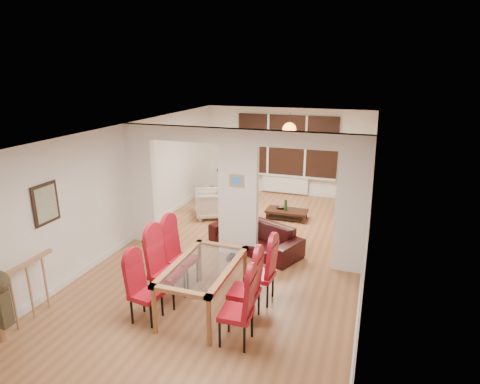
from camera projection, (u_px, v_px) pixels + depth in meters
The scene contains 24 objects.
floor at pixel (238, 253), 8.36m from camera, with size 5.00×9.00×0.01m, color #97633D.
room_walls at pixel (238, 194), 7.97m from camera, with size 5.00×9.00×2.60m, color silver, non-canonical shape.
divider_wall at pixel (238, 194), 7.97m from camera, with size 5.00×0.18×2.60m, color white.
bay_window_blinds at pixel (287, 145), 11.93m from camera, with size 3.00×0.08×1.80m, color black.
radiator at pixel (285, 184), 12.25m from camera, with size 1.40×0.08×0.50m, color white.
pendant_light at pixel (289, 129), 10.62m from camera, with size 0.36×0.36×0.36m, color orange.
stair_newel at pixel (27, 288), 5.99m from camera, with size 0.40×1.20×1.10m, color #A7764C, non-canonical shape.
wall_poster at pixel (46, 204), 6.47m from camera, with size 0.04×0.52×0.67m, color gray.
pillar_photo at pixel (237, 181), 7.80m from camera, with size 0.30×0.03×0.25m, color #4C8CD8.
dining_table at pixel (204, 287), 6.32m from camera, with size 0.95×1.68×0.79m, color #935D36, non-canonical shape.
dining_chair_la at pixel (146, 290), 6.01m from camera, with size 0.41×0.41×1.02m, color maroon, non-canonical shape.
dining_chair_lb at pixel (167, 269), 6.46m from camera, with size 0.47×0.47×1.19m, color maroon, non-canonical shape.
dining_chair_lc at pixel (182, 256), 6.94m from camera, with size 0.47×0.47×1.17m, color maroon, non-canonical shape.
dining_chair_ra at pixel (236, 308), 5.49m from camera, with size 0.44×0.44×1.09m, color maroon, non-canonical shape.
dining_chair_rb at pixel (244, 287), 6.01m from camera, with size 0.44×0.44×1.10m, color maroon, non-canonical shape.
dining_chair_rc at pixel (260, 271), 6.52m from camera, with size 0.43×0.43×1.07m, color maroon, non-canonical shape.
sofa at pixel (255, 236), 8.46m from camera, with size 2.04×0.80×0.60m, color black.
armchair at pixel (210, 204), 10.33m from camera, with size 0.78×0.76×0.71m, color #C0B3A3.
person at pixel (225, 177), 11.00m from camera, with size 0.40×0.61×1.67m, color black.
television at pixel (350, 204), 10.62m from camera, with size 0.12×0.91×0.52m, color black.
coffee_table at pixel (287, 214), 10.26m from camera, with size 1.04×0.52×0.24m, color black, non-canonical shape.
bottle at pixel (286, 205), 10.13m from camera, with size 0.08×0.08×0.30m, color #143F19.
bowl at pixel (280, 207), 10.33m from camera, with size 0.21×0.21×0.05m, color black.
shoes at pixel (234, 258), 8.04m from camera, with size 0.23×0.24×0.09m, color black, non-canonical shape.
Camera 1 is at (2.48, -7.19, 3.69)m, focal length 30.00 mm.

